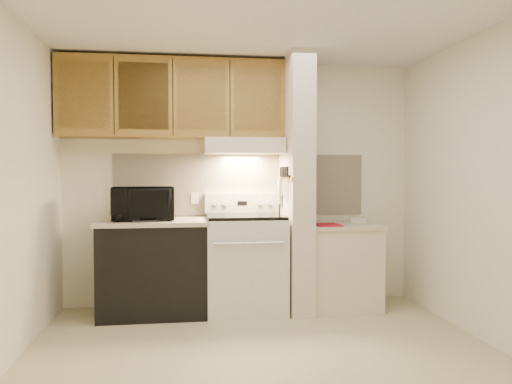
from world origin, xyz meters
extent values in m
plane|color=beige|center=(0.00, 0.00, 0.00)|extent=(3.60, 3.60, 0.00)
plane|color=white|center=(0.00, 0.00, 2.50)|extent=(3.60, 3.60, 0.00)
cube|color=white|center=(0.00, 1.50, 1.25)|extent=(3.60, 2.50, 0.02)
cube|color=white|center=(-1.80, 0.00, 1.25)|extent=(0.02, 3.00, 2.50)
cube|color=white|center=(1.80, 0.00, 1.25)|extent=(0.02, 3.00, 2.50)
cube|color=#FEEACB|center=(0.00, 1.49, 1.24)|extent=(2.60, 0.02, 0.63)
cube|color=silver|center=(0.00, 1.16, 0.46)|extent=(0.76, 0.65, 0.92)
cube|color=black|center=(0.00, 0.84, 0.50)|extent=(0.50, 0.01, 0.30)
cylinder|color=silver|center=(0.00, 0.80, 0.72)|extent=(0.65, 0.02, 0.02)
cube|color=black|center=(0.00, 1.16, 0.94)|extent=(0.74, 0.64, 0.03)
cube|color=silver|center=(0.00, 1.44, 1.05)|extent=(0.76, 0.08, 0.20)
cube|color=black|center=(0.00, 1.40, 1.05)|extent=(0.10, 0.01, 0.04)
cylinder|color=silver|center=(-0.28, 1.40, 1.05)|extent=(0.05, 0.02, 0.05)
cylinder|color=silver|center=(-0.18, 1.40, 1.05)|extent=(0.05, 0.02, 0.05)
cylinder|color=silver|center=(0.18, 1.40, 1.05)|extent=(0.05, 0.02, 0.05)
cylinder|color=silver|center=(0.28, 1.40, 1.05)|extent=(0.05, 0.02, 0.05)
cube|color=black|center=(-0.88, 1.17, 0.43)|extent=(1.00, 0.63, 0.87)
cube|color=beige|center=(-0.88, 1.17, 0.89)|extent=(1.04, 0.67, 0.04)
cube|color=black|center=(-0.95, 0.97, 0.92)|extent=(0.23, 0.13, 0.02)
cylinder|color=#287170|center=(-0.94, 1.38, 0.95)|extent=(0.10, 0.10, 0.09)
cube|color=beige|center=(-0.48, 1.48, 1.10)|extent=(0.08, 0.01, 0.12)
imported|color=black|center=(-0.98, 1.15, 1.07)|extent=(0.60, 0.43, 0.31)
cube|color=beige|center=(0.51, 1.15, 1.25)|extent=(0.22, 0.70, 2.50)
cube|color=olive|center=(0.39, 1.15, 1.30)|extent=(0.01, 0.70, 0.04)
cube|color=black|center=(0.39, 1.10, 1.32)|extent=(0.02, 0.42, 0.04)
cube|color=silver|center=(0.38, 0.95, 1.22)|extent=(0.01, 0.03, 0.16)
cylinder|color=black|center=(0.38, 0.93, 1.37)|extent=(0.02, 0.02, 0.10)
cube|color=silver|center=(0.38, 1.02, 1.21)|extent=(0.01, 0.04, 0.18)
cylinder|color=black|center=(0.38, 1.02, 1.37)|extent=(0.02, 0.02, 0.10)
cube|color=silver|center=(0.38, 1.10, 1.20)|extent=(0.01, 0.04, 0.20)
cylinder|color=black|center=(0.38, 1.11, 1.37)|extent=(0.02, 0.02, 0.10)
cube|color=silver|center=(0.38, 1.17, 1.22)|extent=(0.01, 0.04, 0.16)
cylinder|color=black|center=(0.38, 1.18, 1.37)|extent=(0.02, 0.02, 0.10)
cube|color=silver|center=(0.38, 1.26, 1.21)|extent=(0.01, 0.04, 0.18)
cylinder|color=black|center=(0.38, 1.27, 1.37)|extent=(0.02, 0.02, 0.10)
cube|color=gray|center=(0.38, 1.32, 1.17)|extent=(0.03, 0.11, 0.26)
cube|color=beige|center=(0.97, 1.15, 0.40)|extent=(0.70, 0.60, 0.81)
cube|color=beige|center=(0.97, 1.15, 0.83)|extent=(0.74, 0.64, 0.04)
cube|color=#AC0E20|center=(0.79, 1.00, 0.86)|extent=(0.23, 0.31, 0.01)
cube|color=white|center=(1.19, 1.25, 0.87)|extent=(0.18, 0.14, 0.04)
cube|color=beige|center=(0.00, 1.28, 1.62)|extent=(0.78, 0.44, 0.15)
cube|color=beige|center=(0.00, 1.07, 1.58)|extent=(0.78, 0.04, 0.06)
cube|color=olive|center=(-0.69, 1.32, 2.08)|extent=(2.18, 0.33, 0.77)
cube|color=olive|center=(-1.51, 1.17, 2.08)|extent=(0.46, 0.01, 0.63)
cube|color=black|center=(-1.23, 1.16, 2.08)|extent=(0.01, 0.01, 0.73)
cube|color=olive|center=(-0.96, 1.17, 2.08)|extent=(0.46, 0.01, 0.63)
cube|color=black|center=(-0.69, 1.16, 2.08)|extent=(0.01, 0.01, 0.73)
cube|color=olive|center=(-0.42, 1.17, 2.08)|extent=(0.46, 0.01, 0.63)
cube|color=black|center=(-0.14, 1.16, 2.08)|extent=(0.01, 0.01, 0.73)
cube|color=olive|center=(0.13, 1.17, 2.08)|extent=(0.46, 0.01, 0.63)
camera|label=1|loc=(-0.57, -3.67, 1.36)|focal=35.00mm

